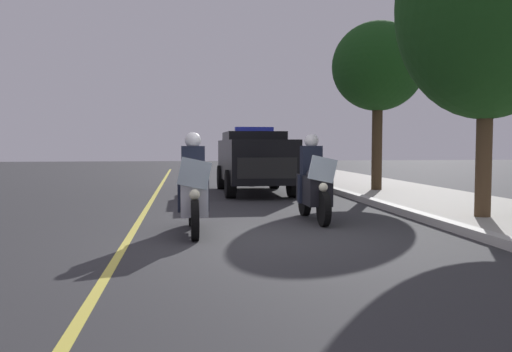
# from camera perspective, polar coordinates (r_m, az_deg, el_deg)

# --- Properties ---
(ground_plane) EXTENTS (80.00, 80.00, 0.00)m
(ground_plane) POSITION_cam_1_polar(r_m,az_deg,el_deg) (8.63, 1.48, -6.63)
(ground_plane) COLOR #333335
(curb_strip) EXTENTS (48.00, 0.24, 0.15)m
(curb_strip) POSITION_cam_1_polar(r_m,az_deg,el_deg) (9.69, 21.16, -5.31)
(curb_strip) COLOR #B7B5AD
(curb_strip) RESTS_ON ground
(lane_stripe_center) EXTENTS (48.00, 0.12, 0.01)m
(lane_stripe_center) POSITION_cam_1_polar(r_m,az_deg,el_deg) (8.58, -13.68, -6.77)
(lane_stripe_center) COLOR #E0D14C
(lane_stripe_center) RESTS_ON ground
(police_motorcycle_lead_left) EXTENTS (2.14, 0.56, 1.72)m
(police_motorcycle_lead_left) POSITION_cam_1_polar(r_m,az_deg,el_deg) (9.08, -6.76, -1.70)
(police_motorcycle_lead_left) COLOR black
(police_motorcycle_lead_left) RESTS_ON ground
(police_motorcycle_lead_right) EXTENTS (2.14, 0.56, 1.72)m
(police_motorcycle_lead_right) POSITION_cam_1_polar(r_m,az_deg,el_deg) (10.48, 6.21, -1.02)
(police_motorcycle_lead_right) COLOR black
(police_motorcycle_lead_right) RESTS_ON ground
(police_suv) EXTENTS (4.93, 2.13, 2.05)m
(police_suv) POSITION_cam_1_polar(r_m,az_deg,el_deg) (16.45, -0.18, 1.89)
(police_suv) COLOR black
(police_suv) RESTS_ON ground
(cyclist_background) EXTENTS (1.76, 0.32, 1.69)m
(cyclist_background) POSITION_cam_1_polar(r_m,az_deg,el_deg) (22.12, 2.38, 1.70)
(cyclist_background) COLOR black
(cyclist_background) RESTS_ON ground
(tree_mid_block) EXTENTS (3.47, 3.47, 6.22)m
(tree_mid_block) POSITION_cam_1_polar(r_m,az_deg,el_deg) (11.49, 23.70, 16.40)
(tree_mid_block) COLOR #4C3823
(tree_mid_block) RESTS_ON sidewalk_strip
(tree_far_back) EXTENTS (2.82, 2.82, 5.18)m
(tree_far_back) POSITION_cam_1_polar(r_m,az_deg,el_deg) (17.02, 13.02, 11.36)
(tree_far_back) COLOR #42301E
(tree_far_back) RESTS_ON sidewalk_strip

